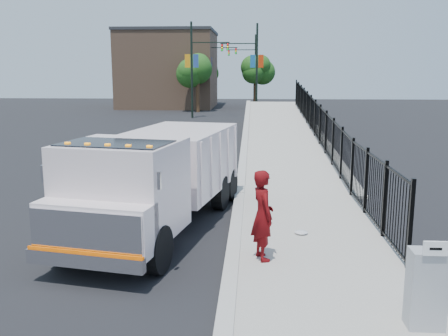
{
  "coord_description": "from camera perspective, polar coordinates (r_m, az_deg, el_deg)",
  "views": [
    {
      "loc": [
        0.42,
        -11.67,
        4.04
      ],
      "look_at": [
        -0.39,
        2.0,
        1.35
      ],
      "focal_mm": 40.0,
      "sensor_mm": 36.0,
      "label": 1
    }
  ],
  "objects": [
    {
      "name": "debris",
      "position": [
        12.39,
        8.82,
        -7.26
      ],
      "size": [
        0.33,
        0.33,
        0.08
      ],
      "primitive_type": "ellipsoid",
      "color": "silver",
      "rests_on": "sidewalk"
    },
    {
      "name": "light_pole_3",
      "position": [
        58.24,
        3.3,
        11.43
      ],
      "size": [
        3.78,
        0.22,
        8.0
      ],
      "color": "black",
      "rests_on": "ground"
    },
    {
      "name": "utility_cabinet",
      "position": [
        8.46,
        22.12,
        -12.68
      ],
      "size": [
        0.55,
        0.4,
        1.25
      ],
      "primitive_type": "cube",
      "color": "gray",
      "rests_on": "sidewalk"
    },
    {
      "name": "tree_1",
      "position": [
        53.18,
        3.58,
        10.99
      ],
      "size": [
        2.43,
        2.43,
        5.21
      ],
      "color": "#382314",
      "rests_on": "ground"
    },
    {
      "name": "curb",
      "position": [
        10.46,
        0.86,
        -11.13
      ],
      "size": [
        0.3,
        12.0,
        0.16
      ],
      "primitive_type": "cube",
      "color": "#ADAAA3",
      "rests_on": "ground"
    },
    {
      "name": "worker",
      "position": [
        10.45,
        4.43,
        -5.39
      ],
      "size": [
        0.66,
        0.81,
        1.91
      ],
      "primitive_type": "imported",
      "rotation": [
        0.0,
        0.0,
        1.91
      ],
      "color": "#5A080A",
      "rests_on": "sidewalk"
    },
    {
      "name": "light_pole_2",
      "position": [
        52.69,
        -1.67,
        11.48
      ],
      "size": [
        3.77,
        0.22,
        8.0
      ],
      "color": "black",
      "rests_on": "ground"
    },
    {
      "name": "iron_fence",
      "position": [
        24.09,
        10.86,
        3.43
      ],
      "size": [
        0.1,
        28.0,
        1.8
      ],
      "primitive_type": "cube",
      "color": "black",
      "rests_on": "ground"
    },
    {
      "name": "ramp",
      "position": [
        28.02,
        6.87,
        2.76
      ],
      "size": [
        3.95,
        24.06,
        3.19
      ],
      "primitive_type": "cube",
      "rotation": [
        0.06,
        0.0,
        0.0
      ],
      "color": "#9E998E",
      "rests_on": "ground"
    },
    {
      "name": "light_pole_1",
      "position": [
        44.47,
        3.37,
        11.53
      ],
      "size": [
        3.78,
        0.22,
        8.0
      ],
      "color": "black",
      "rests_on": "ground"
    },
    {
      "name": "tree_0",
      "position": [
        49.06,
        -3.03,
        11.03
      ],
      "size": [
        2.99,
        2.99,
        5.5
      ],
      "color": "#382314",
      "rests_on": "ground"
    },
    {
      "name": "sidewalk",
      "position": [
        10.57,
        11.55,
        -11.25
      ],
      "size": [
        3.55,
        12.0,
        0.12
      ],
      "primitive_type": "cube",
      "color": "#9E998E",
      "rests_on": "ground"
    },
    {
      "name": "arrow_sign",
      "position": [
        8.01,
        23.0,
        -8.46
      ],
      "size": [
        0.35,
        0.04,
        0.22
      ],
      "primitive_type": "cube",
      "color": "white",
      "rests_on": "utility_cabinet"
    },
    {
      "name": "truck",
      "position": [
        12.68,
        -7.7,
        -0.72
      ],
      "size": [
        3.83,
        7.91,
        2.6
      ],
      "rotation": [
        0.0,
        0.0,
        -0.19
      ],
      "color": "black",
      "rests_on": "ground"
    },
    {
      "name": "building",
      "position": [
        56.47,
        -6.31,
        11.02
      ],
      "size": [
        10.0,
        10.0,
        8.0
      ],
      "primitive_type": "cube",
      "color": "#8C664C",
      "rests_on": "ground"
    },
    {
      "name": "light_pole_0",
      "position": [
        42.9,
        -3.3,
        11.54
      ],
      "size": [
        3.77,
        0.22,
        8.0
      ],
      "color": "black",
      "rests_on": "ground"
    },
    {
      "name": "tree_2",
      "position": [
        61.64,
        -1.95,
        11.04
      ],
      "size": [
        2.6,
        2.6,
        5.3
      ],
      "color": "#382314",
      "rests_on": "ground"
    },
    {
      "name": "ground",
      "position": [
        12.36,
        1.28,
        -7.96
      ],
      "size": [
        120.0,
        120.0,
        0.0
      ],
      "primitive_type": "plane",
      "color": "black",
      "rests_on": "ground"
    }
  ]
}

